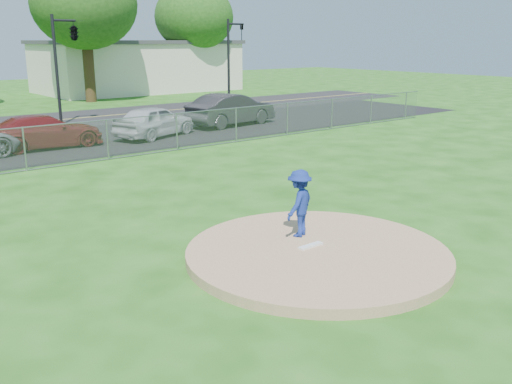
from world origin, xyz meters
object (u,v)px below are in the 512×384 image
pitcher (299,203)px  parked_car_darkred (45,132)px  traffic_signal_center (72,34)px  traffic_signal_right (231,56)px  commercial_building (138,66)px  parked_car_charcoal (231,109)px  tree_far_right (194,7)px  parked_car_pearl (154,121)px

pitcher → parked_car_darkred: size_ratio=0.31×
traffic_signal_center → traffic_signal_right: 10.34m
commercial_building → pitcher: bearing=-112.9°
commercial_building → parked_car_charcoal: (-6.13, -21.78, -1.32)m
tree_far_right → traffic_signal_center: 20.78m
traffic_signal_center → parked_car_pearl: traffic_signal_center is taller
tree_far_right → pitcher: (-19.71, -34.13, -6.12)m
traffic_signal_right → parked_car_pearl: 11.68m
traffic_signal_right → parked_car_darkred: 15.72m
tree_far_right → parked_car_charcoal: tree_far_right is taller
traffic_signal_center → parked_car_pearl: 7.66m
parked_car_charcoal → parked_car_darkred: bearing=84.1°
tree_far_right → parked_car_darkred: tree_far_right is taller
traffic_signal_center → parked_car_charcoal: size_ratio=1.11×
traffic_signal_right → parked_car_charcoal: size_ratio=1.11×
parked_car_pearl → traffic_signal_center: bearing=-12.2°
traffic_signal_right → parked_car_charcoal: 7.67m
traffic_signal_center → parked_car_charcoal: 9.09m
commercial_building → tree_far_right: tree_far_right is taller
traffic_signal_right → parked_car_pearl: bearing=-145.0°
tree_far_right → parked_car_pearl: bearing=-127.7°
tree_far_right → parked_car_darkred: size_ratio=2.28×
pitcher → parked_car_pearl: bearing=-130.1°
traffic_signal_center → parked_car_charcoal: bearing=-44.4°
tree_far_right → parked_car_pearl: size_ratio=2.52×
tree_far_right → parked_car_charcoal: size_ratio=2.14×
traffic_signal_center → parked_car_darkred: 8.29m
parked_car_darkred → parked_car_charcoal: bearing=-85.9°
pitcher → parked_car_pearl: pitcher is taller
tree_far_right → parked_car_charcoal: bearing=-118.3°
parked_car_darkred → traffic_signal_right: bearing=-64.6°
tree_far_right → traffic_signal_right: 14.69m
tree_far_right → parked_car_charcoal: (-10.13, -18.78, -6.22)m
parked_car_darkred → parked_car_charcoal: size_ratio=0.94×
pitcher → traffic_signal_center: bearing=-122.4°
traffic_signal_center → parked_car_darkred: (-3.95, -6.15, -3.92)m
commercial_building → tree_far_right: size_ratio=1.53×
parked_car_pearl → parked_car_charcoal: (4.95, 0.75, 0.10)m
traffic_signal_right → pitcher: 25.44m
parked_car_charcoal → pitcher: bearing=139.9°
traffic_signal_right → parked_car_charcoal: traffic_signal_right is taller
pitcher → parked_car_charcoal: (9.59, 15.35, -0.10)m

